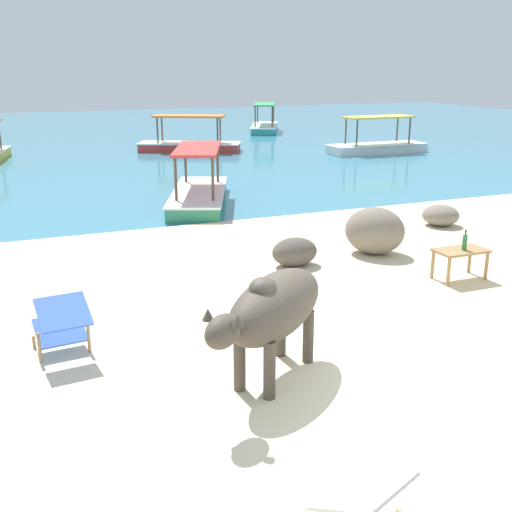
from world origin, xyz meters
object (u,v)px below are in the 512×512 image
(deck_chair_near, at_px, (62,323))
(boat_green, at_px, (199,192))
(boat_teal, at_px, (265,126))
(boat_white, at_px, (377,145))
(bottle, at_px, (465,242))
(boat_red, at_px, (190,144))
(cow, at_px, (273,308))
(low_bench_table, at_px, (461,254))

(deck_chair_near, distance_m, boat_green, 7.84)
(boat_green, distance_m, boat_teal, 16.09)
(boat_white, bearing_deg, bottle, -117.32)
(boat_teal, bearing_deg, bottle, 10.01)
(boat_red, distance_m, boat_white, 6.77)
(boat_green, bearing_deg, boat_white, -33.74)
(cow, height_order, boat_white, boat_white)
(deck_chair_near, bearing_deg, bottle, -91.56)
(boat_red, distance_m, boat_green, 9.13)
(low_bench_table, relative_size, bottle, 2.58)
(boat_teal, bearing_deg, cow, 2.46)
(cow, distance_m, deck_chair_near, 2.33)
(boat_white, bearing_deg, boat_teal, 96.34)
(cow, xyz_separation_m, bottle, (3.77, 1.71, -0.17))
(cow, relative_size, boat_white, 0.49)
(boat_green, relative_size, boat_white, 1.04)
(low_bench_table, relative_size, boat_green, 0.20)
(bottle, relative_size, boat_red, 0.08)
(deck_chair_near, bearing_deg, boat_red, -26.63)
(bottle, xyz_separation_m, boat_teal, (5.60, 20.70, -0.32))
(boat_green, bearing_deg, bottle, -141.54)
(low_bench_table, distance_m, bottle, 0.20)
(deck_chair_near, distance_m, boat_red, 16.86)
(cow, relative_size, deck_chair_near, 2.22)
(deck_chair_near, distance_m, boat_teal, 23.92)
(cow, relative_size, boat_green, 0.47)
(low_bench_table, height_order, boat_white, boat_white)
(cow, bearing_deg, boat_red, -142.43)
(deck_chair_near, bearing_deg, low_bench_table, -91.14)
(low_bench_table, relative_size, deck_chair_near, 0.93)
(boat_teal, height_order, boat_white, same)
(deck_chair_near, xyz_separation_m, boat_red, (6.04, 15.74, -0.13))
(cow, xyz_separation_m, boat_teal, (9.37, 22.41, -0.50))
(bottle, bearing_deg, deck_chair_near, -175.93)
(cow, bearing_deg, bottle, 165.63)
(bottle, relative_size, deck_chair_near, 0.36)
(boat_red, bearing_deg, low_bench_table, -65.27)
(low_bench_table, xyz_separation_m, boat_teal, (5.62, 20.66, -0.13))
(low_bench_table, height_order, bottle, bottle)
(cow, xyz_separation_m, boat_green, (1.77, 8.23, -0.50))
(cow, distance_m, bottle, 4.14)
(low_bench_table, relative_size, boat_teal, 0.20)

